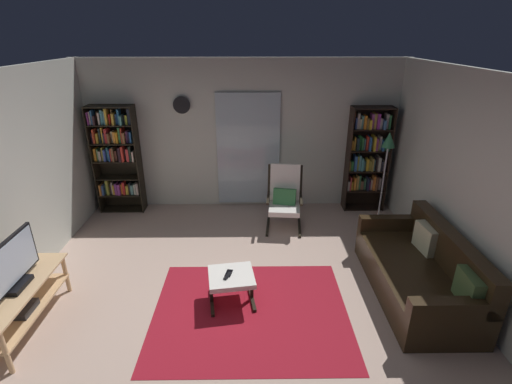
# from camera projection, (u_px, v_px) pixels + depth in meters

# --- Properties ---
(ground_plane) EXTENTS (7.02, 7.02, 0.00)m
(ground_plane) POSITION_uv_depth(u_px,v_px,m) (239.00, 307.00, 4.36)
(ground_plane) COLOR #C1A392
(wall_back) EXTENTS (5.60, 0.06, 2.60)m
(wall_back) POSITION_uv_depth(u_px,v_px,m) (242.00, 136.00, 6.51)
(wall_back) COLOR silver
(wall_back) RESTS_ON ground
(wall_right) EXTENTS (0.06, 6.00, 2.60)m
(wall_right) POSITION_uv_depth(u_px,v_px,m) (495.00, 206.00, 3.88)
(wall_right) COLOR silver
(wall_right) RESTS_ON ground
(glass_door_panel) EXTENTS (1.10, 0.01, 2.00)m
(glass_door_panel) POSITION_uv_depth(u_px,v_px,m) (248.00, 151.00, 6.55)
(glass_door_panel) COLOR silver
(area_rug) EXTENTS (2.22, 1.81, 0.01)m
(area_rug) POSITION_uv_depth(u_px,v_px,m) (251.00, 312.00, 4.28)
(area_rug) COLOR maroon
(area_rug) RESTS_ON ground
(tv_stand) EXTENTS (0.46, 1.31, 0.52)m
(tv_stand) POSITION_uv_depth(u_px,v_px,m) (21.00, 301.00, 3.94)
(tv_stand) COLOR #DAAD79
(tv_stand) RESTS_ON ground
(television) EXTENTS (0.20, 0.87, 0.54)m
(television) POSITION_uv_depth(u_px,v_px,m) (11.00, 267.00, 3.78)
(television) COLOR black
(television) RESTS_ON tv_stand
(bookshelf_near_tv) EXTENTS (0.76, 0.30, 1.87)m
(bookshelf_near_tv) POSITION_uv_depth(u_px,v_px,m) (116.00, 154.00, 6.39)
(bookshelf_near_tv) COLOR black
(bookshelf_near_tv) RESTS_ON ground
(bookshelf_near_sofa) EXTENTS (0.71, 0.30, 1.84)m
(bookshelf_near_sofa) POSITION_uv_depth(u_px,v_px,m) (367.00, 155.00, 6.47)
(bookshelf_near_sofa) COLOR black
(bookshelf_near_sofa) RESTS_ON ground
(leather_sofa) EXTENTS (0.91, 1.91, 0.82)m
(leather_sofa) POSITION_uv_depth(u_px,v_px,m) (420.00, 273.00, 4.49)
(leather_sofa) COLOR #2E2112
(leather_sofa) RESTS_ON ground
(lounge_armchair) EXTENTS (0.62, 0.70, 1.02)m
(lounge_armchair) POSITION_uv_depth(u_px,v_px,m) (285.00, 196.00, 6.01)
(lounge_armchair) COLOR black
(lounge_armchair) RESTS_ON ground
(ottoman) EXTENTS (0.59, 0.55, 0.38)m
(ottoman) POSITION_uv_depth(u_px,v_px,m) (231.00, 279.00, 4.33)
(ottoman) COLOR white
(ottoman) RESTS_ON ground
(tv_remote) EXTENTS (0.09, 0.15, 0.02)m
(tv_remote) POSITION_uv_depth(u_px,v_px,m) (228.00, 276.00, 4.27)
(tv_remote) COLOR black
(tv_remote) RESTS_ON ottoman
(cell_phone) EXTENTS (0.09, 0.15, 0.01)m
(cell_phone) POSITION_uv_depth(u_px,v_px,m) (229.00, 273.00, 4.32)
(cell_phone) COLOR black
(cell_phone) RESTS_ON ottoman
(floor_lamp_by_shelf) EXTENTS (0.22, 0.22, 1.59)m
(floor_lamp_by_shelf) POSITION_uv_depth(u_px,v_px,m) (387.00, 151.00, 5.73)
(floor_lamp_by_shelf) COLOR #A5A5AD
(floor_lamp_by_shelf) RESTS_ON ground
(wall_clock) EXTENTS (0.29, 0.03, 0.29)m
(wall_clock) POSITION_uv_depth(u_px,v_px,m) (182.00, 105.00, 6.22)
(wall_clock) COLOR silver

